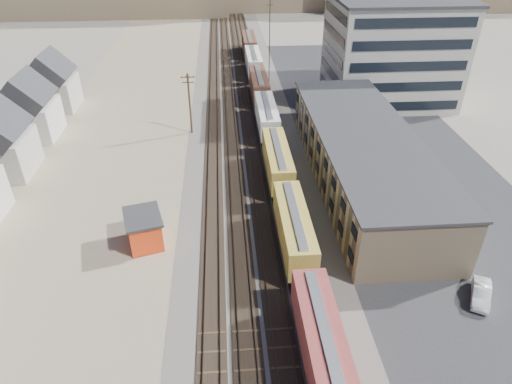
{
  "coord_description": "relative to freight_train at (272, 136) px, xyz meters",
  "views": [
    {
      "loc": [
        -3.19,
        -27.35,
        31.99
      ],
      "look_at": [
        0.28,
        18.29,
        3.0
      ],
      "focal_mm": 32.0,
      "sensor_mm": 36.0,
      "label": 1
    }
  ],
  "objects": [
    {
      "name": "freight_train",
      "position": [
        0.0,
        0.0,
        0.0
      ],
      "size": [
        3.0,
        119.74,
        4.46
      ],
      "color": "black",
      "rests_on": "ground"
    },
    {
      "name": "parked_car_far",
      "position": [
        25.73,
        18.73,
        -2.12
      ],
      "size": [
        3.09,
        4.24,
        1.34
      ],
      "primitive_type": "imported",
      "rotation": [
        0.0,
        0.0,
        0.43
      ],
      "color": "white",
      "rests_on": "ground"
    },
    {
      "name": "maintenance_shed",
      "position": [
        -16.17,
        -20.64,
        -0.91
      ],
      "size": [
        5.02,
        5.84,
        3.68
      ],
      "color": "#F03F16",
      "rests_on": "ground"
    },
    {
      "name": "rail_tracks",
      "position": [
        -4.35,
        15.96,
        -2.68
      ],
      "size": [
        11.4,
        200.0,
        0.24
      ],
      "color": "black",
      "rests_on": "ground"
    },
    {
      "name": "radio_mast",
      "position": [
        2.2,
        25.96,
        6.33
      ],
      "size": [
        1.2,
        0.16,
        18.0
      ],
      "color": "black",
      "rests_on": "ground"
    },
    {
      "name": "asphalt_lot",
      "position": [
        18.2,
        0.96,
        -2.77
      ],
      "size": [
        26.0,
        120.0,
        0.04
      ],
      "primitive_type": "cube",
      "color": "#232326",
      "rests_on": "ground"
    },
    {
      "name": "ground",
      "position": [
        -3.8,
        -34.04,
        -2.79
      ],
      "size": [
        300.0,
        300.0,
        0.0
      ],
      "primitive_type": "plane",
      "color": "#6B6356",
      "rests_on": "ground"
    },
    {
      "name": "parked_car_silver",
      "position": [
        18.95,
        -20.53,
        -2.08
      ],
      "size": [
        5.32,
        3.84,
        1.43
      ],
      "primitive_type": "imported",
      "rotation": [
        0.0,
        0.0,
        1.15
      ],
      "color": "#A7AAAE",
      "rests_on": "ground"
    },
    {
      "name": "parked_car_white",
      "position": [
        16.65,
        -31.79,
        -2.05
      ],
      "size": [
        3.49,
        4.72,
        1.48
      ],
      "primitive_type": "imported",
      "rotation": [
        0.0,
        0.0,
        -0.48
      ],
      "color": "silver",
      "rests_on": "ground"
    },
    {
      "name": "office_tower",
      "position": [
        24.15,
        20.91,
        6.47
      ],
      "size": [
        22.6,
        18.6,
        18.45
      ],
      "color": "#9E998E",
      "rests_on": "ground"
    },
    {
      "name": "utility_pole_north",
      "position": [
        -12.3,
        7.96,
        2.5
      ],
      "size": [
        2.2,
        0.32,
        10.0
      ],
      "color": "#382619",
      "rests_on": "ground"
    },
    {
      "name": "ballast_bed",
      "position": [
        -3.8,
        15.96,
        -2.76
      ],
      "size": [
        18.0,
        200.0,
        0.06
      ],
      "primitive_type": "cube",
      "color": "#4C4742",
      "rests_on": "ground"
    },
    {
      "name": "warehouse",
      "position": [
        11.18,
        -9.04,
        0.86
      ],
      "size": [
        12.4,
        40.4,
        7.25
      ],
      "color": "tan",
      "rests_on": "ground"
    },
    {
      "name": "parked_car_blue",
      "position": [
        18.4,
        12.45,
        -2.1
      ],
      "size": [
        4.23,
        5.5,
        1.39
      ],
      "primitive_type": "imported",
      "rotation": [
        0.0,
        0.0,
        0.44
      ],
      "color": "#171C52",
      "rests_on": "ground"
    },
    {
      "name": "dirt_yard",
      "position": [
        -23.8,
        5.96,
        -2.78
      ],
      "size": [
        24.0,
        180.0,
        0.03
      ],
      "primitive_type": "cube",
      "color": "#83795A",
      "rests_on": "ground"
    }
  ]
}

